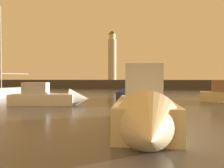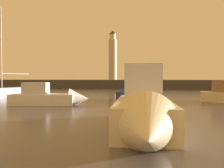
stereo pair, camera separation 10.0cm
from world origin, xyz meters
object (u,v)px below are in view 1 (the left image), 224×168
at_px(motorboat_0, 52,97).
at_px(motorboat_1, 129,95).
at_px(sailboat_moored, 7,92).
at_px(motorboat_2, 145,112).
at_px(lighthouse, 112,57).

height_order(motorboat_0, motorboat_1, motorboat_0).
relative_size(motorboat_0, sailboat_moored, 0.62).
height_order(motorboat_1, sailboat_moored, sailboat_moored).
bearing_deg(motorboat_2, sailboat_moored, 138.27).
distance_m(motorboat_0, motorboat_2, 13.50).
bearing_deg(lighthouse, motorboat_2, -78.00).
relative_size(motorboat_1, sailboat_moored, 0.48).
height_order(lighthouse, motorboat_1, lighthouse).
bearing_deg(sailboat_moored, motorboat_0, -37.05).
xyz_separation_m(lighthouse, sailboat_moored, (-10.39, -27.83, -7.54)).
distance_m(motorboat_1, motorboat_2, 16.15).
distance_m(lighthouse, motorboat_0, 36.76).
xyz_separation_m(lighthouse, motorboat_1, (7.32, -29.80, -7.59)).
relative_size(lighthouse, motorboat_0, 1.61).
bearing_deg(lighthouse, sailboat_moored, -110.47).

